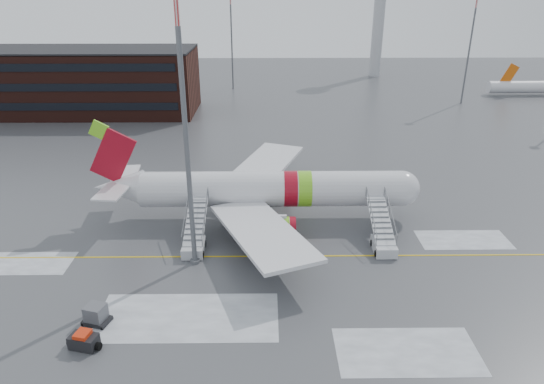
{
  "coord_description": "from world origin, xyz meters",
  "views": [
    {
      "loc": [
        0.2,
        -40.69,
        23.89
      ],
      "look_at": [
        0.7,
        5.12,
        4.0
      ],
      "focal_mm": 32.0,
      "sensor_mm": 36.0,
      "label": 1
    }
  ],
  "objects_px": {
    "uld_container": "(96,315)",
    "baggage_tractor": "(84,341)",
    "airliner": "(263,190)",
    "pushback_tug": "(271,252)",
    "light_mast_near": "(185,120)",
    "airstair_fwd": "(382,238)",
    "airstair_aft": "(195,239)"
  },
  "relations": [
    {
      "from": "airstair_fwd",
      "to": "airstair_aft",
      "type": "height_order",
      "value": "same"
    },
    {
      "from": "airliner",
      "to": "uld_container",
      "type": "relative_size",
      "value": 15.75
    },
    {
      "from": "airliner",
      "to": "baggage_tractor",
      "type": "bearing_deg",
      "value": -121.64
    },
    {
      "from": "baggage_tractor",
      "to": "light_mast_near",
      "type": "xyz_separation_m",
      "value": [
        6.32,
        11.31,
        13.02
      ]
    },
    {
      "from": "pushback_tug",
      "to": "light_mast_near",
      "type": "distance_m",
      "value": 14.74
    },
    {
      "from": "pushback_tug",
      "to": "uld_container",
      "type": "height_order",
      "value": "uld_container"
    },
    {
      "from": "airliner",
      "to": "pushback_tug",
      "type": "height_order",
      "value": "airliner"
    },
    {
      "from": "airliner",
      "to": "light_mast_near",
      "type": "height_order",
      "value": "light_mast_near"
    },
    {
      "from": "airstair_fwd",
      "to": "uld_container",
      "type": "relative_size",
      "value": 3.46
    },
    {
      "from": "airliner",
      "to": "airstair_fwd",
      "type": "xyz_separation_m",
      "value": [
        11.65,
        -6.54,
        -2.35
      ]
    },
    {
      "from": "airliner",
      "to": "uld_container",
      "type": "bearing_deg",
      "value": -125.31
    },
    {
      "from": "baggage_tractor",
      "to": "airliner",
      "type": "bearing_deg",
      "value": 58.36
    },
    {
      "from": "pushback_tug",
      "to": "baggage_tractor",
      "type": "xyz_separation_m",
      "value": [
        -13.36,
        -12.02,
        -0.09
      ]
    },
    {
      "from": "airliner",
      "to": "light_mast_near",
      "type": "relative_size",
      "value": 1.33
    },
    {
      "from": "airstair_aft",
      "to": "light_mast_near",
      "type": "relative_size",
      "value": 0.29
    },
    {
      "from": "airstair_fwd",
      "to": "uld_container",
      "type": "xyz_separation_m",
      "value": [
        -24.22,
        -11.2,
        -0.34
      ]
    },
    {
      "from": "airliner",
      "to": "airstair_aft",
      "type": "xyz_separation_m",
      "value": [
        -6.6,
        -6.54,
        -2.35
      ]
    },
    {
      "from": "airstair_fwd",
      "to": "baggage_tractor",
      "type": "xyz_separation_m",
      "value": [
        -24.25,
        -13.9,
        -0.51
      ]
    },
    {
      "from": "airstair_aft",
      "to": "baggage_tractor",
      "type": "height_order",
      "value": "airstair_aft"
    },
    {
      "from": "light_mast_near",
      "to": "baggage_tractor",
      "type": "bearing_deg",
      "value": -119.2
    },
    {
      "from": "airliner",
      "to": "light_mast_near",
      "type": "distance_m",
      "value": 15.02
    },
    {
      "from": "airstair_aft",
      "to": "uld_container",
      "type": "distance_m",
      "value": 12.7
    },
    {
      "from": "airstair_aft",
      "to": "baggage_tractor",
      "type": "bearing_deg",
      "value": -113.31
    },
    {
      "from": "baggage_tractor",
      "to": "airstair_aft",
      "type": "bearing_deg",
      "value": 66.69
    },
    {
      "from": "airstair_aft",
      "to": "baggage_tractor",
      "type": "xyz_separation_m",
      "value": [
        -5.99,
        -13.9,
        -0.51
      ]
    },
    {
      "from": "pushback_tug",
      "to": "light_mast_near",
      "type": "xyz_separation_m",
      "value": [
        -7.04,
        -0.71,
        12.93
      ]
    },
    {
      "from": "airstair_aft",
      "to": "light_mast_near",
      "type": "distance_m",
      "value": 12.78
    },
    {
      "from": "uld_container",
      "to": "baggage_tractor",
      "type": "bearing_deg",
      "value": -90.6
    },
    {
      "from": "airstair_aft",
      "to": "light_mast_near",
      "type": "bearing_deg",
      "value": -82.65
    },
    {
      "from": "uld_container",
      "to": "baggage_tractor",
      "type": "distance_m",
      "value": 2.7
    },
    {
      "from": "pushback_tug",
      "to": "baggage_tractor",
      "type": "relative_size",
      "value": 1.07
    },
    {
      "from": "pushback_tug",
      "to": "baggage_tractor",
      "type": "height_order",
      "value": "pushback_tug"
    }
  ]
}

